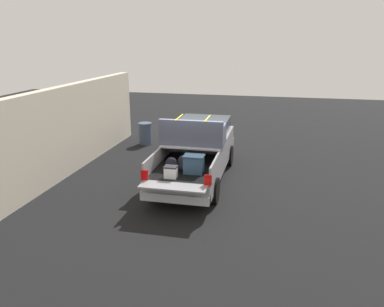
# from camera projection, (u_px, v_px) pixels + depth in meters

# --- Properties ---
(ground_plane) EXTENTS (40.00, 40.00, 0.00)m
(ground_plane) POSITION_uv_depth(u_px,v_px,m) (196.00, 179.00, 12.85)
(ground_plane) COLOR black
(pickup_truck) EXTENTS (6.05, 2.06, 2.23)m
(pickup_truck) POSITION_uv_depth(u_px,v_px,m) (198.00, 150.00, 12.89)
(pickup_truck) COLOR gray
(pickup_truck) RESTS_ON ground_plane
(building_facade) EXTENTS (11.19, 0.36, 3.07)m
(building_facade) POSITION_uv_depth(u_px,v_px,m) (65.00, 131.00, 13.04)
(building_facade) COLOR beige
(building_facade) RESTS_ON ground_plane
(trash_can) EXTENTS (0.60, 0.60, 0.98)m
(trash_can) POSITION_uv_depth(u_px,v_px,m) (145.00, 133.00, 17.00)
(trash_can) COLOR #3F4C66
(trash_can) RESTS_ON ground_plane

